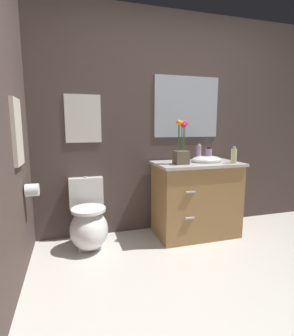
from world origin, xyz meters
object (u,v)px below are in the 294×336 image
(toilet, at_px, (89,224))
(vanity_cabinet, at_px, (196,198))
(hanging_towel, at_px, (17,132))
(flower_vase, at_px, (181,149))
(lotion_bottle, at_px, (209,155))
(wall_mirror, at_px, (187,107))
(wall_poster, at_px, (83,119))
(hand_wash_bottle, at_px, (234,156))
(soap_bottle, at_px, (199,153))
(toilet_paper_roll, at_px, (32,190))

(toilet, xyz_separation_m, vanity_cabinet, (1.19, -0.03, 0.19))
(hanging_towel, bearing_deg, flower_vase, 9.49)
(vanity_cabinet, relative_size, lotion_bottle, 5.94)
(toilet, xyz_separation_m, wall_mirror, (1.19, 0.27, 1.21))
(toilet, height_order, wall_poster, wall_poster)
(hanging_towel, bearing_deg, wall_poster, 49.06)
(lotion_bottle, bearing_deg, wall_poster, 166.98)
(toilet, xyz_separation_m, hand_wash_bottle, (1.54, -0.20, 0.67))
(lotion_bottle, relative_size, wall_mirror, 0.21)
(vanity_cabinet, xyz_separation_m, wall_poster, (-1.19, 0.29, 0.88))
(wall_poster, bearing_deg, lotion_bottle, -13.02)
(soap_bottle, height_order, wall_poster, wall_poster)
(soap_bottle, distance_m, wall_mirror, 0.56)
(wall_mirror, bearing_deg, wall_poster, 180.00)
(toilet, distance_m, wall_poster, 1.10)
(hanging_towel, bearing_deg, lotion_bottle, 9.46)
(wall_mirror, bearing_deg, toilet_paper_roll, -164.49)
(soap_bottle, bearing_deg, flower_vase, -147.04)
(toilet, bearing_deg, toilet_paper_roll, -157.75)
(toilet, bearing_deg, lotion_bottle, -1.69)
(flower_vase, xyz_separation_m, toilet_paper_roll, (-1.45, -0.10, -0.31))
(vanity_cabinet, bearing_deg, flower_vase, -162.50)
(toilet, distance_m, vanity_cabinet, 1.21)
(flower_vase, bearing_deg, soap_bottle, 32.96)
(wall_mirror, xyz_separation_m, toilet_paper_roll, (-1.67, -0.46, -0.77))
(toilet, xyz_separation_m, hanging_towel, (-0.54, -0.35, 0.94))
(lotion_bottle, bearing_deg, toilet_paper_roll, -175.03)
(vanity_cabinet, bearing_deg, toilet, 178.73)
(toilet, distance_m, hanging_towel, 1.14)
(toilet, relative_size, wall_poster, 1.38)
(vanity_cabinet, bearing_deg, hand_wash_bottle, -26.49)
(vanity_cabinet, bearing_deg, toilet_paper_roll, -174.20)
(lotion_bottle, xyz_separation_m, wall_mirror, (-0.13, 0.31, 0.54))
(toilet, relative_size, toilet_paper_roll, 6.27)
(hand_wash_bottle, height_order, hanging_towel, hanging_towel)
(hand_wash_bottle, height_order, wall_poster, wall_poster)
(flower_vase, distance_m, wall_poster, 1.08)
(soap_bottle, relative_size, hand_wash_bottle, 1.07)
(toilet, height_order, wall_mirror, wall_mirror)
(flower_vase, height_order, hanging_towel, hanging_towel)
(vanity_cabinet, xyz_separation_m, soap_bottle, (0.09, 0.13, 0.49))
(wall_poster, xyz_separation_m, toilet_paper_roll, (-0.48, -0.46, -0.63))
(flower_vase, bearing_deg, toilet_paper_roll, -176.11)
(wall_mirror, relative_size, hanging_towel, 1.54)
(toilet, bearing_deg, hand_wash_bottle, -7.34)
(soap_bottle, height_order, hand_wash_bottle, soap_bottle)
(lotion_bottle, height_order, wall_poster, wall_poster)
(hand_wash_bottle, bearing_deg, flower_vase, 170.04)
(hand_wash_bottle, xyz_separation_m, hanging_towel, (-2.08, -0.15, 0.27))
(soap_bottle, bearing_deg, lotion_bottle, -73.33)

